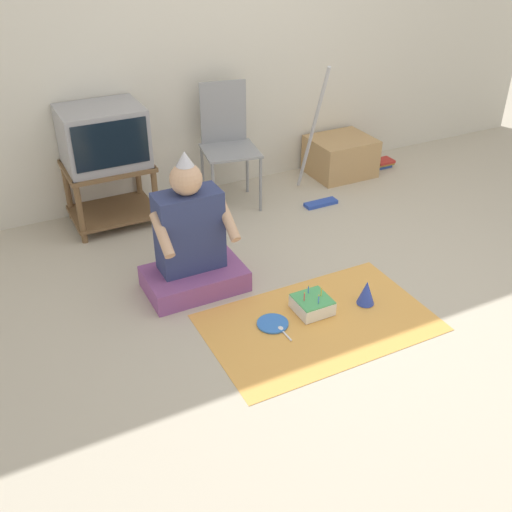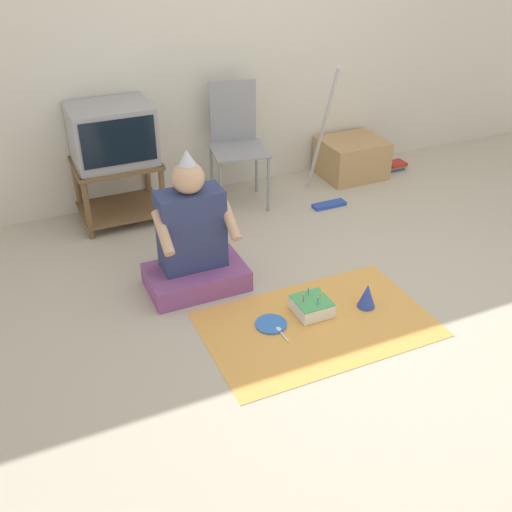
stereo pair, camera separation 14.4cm
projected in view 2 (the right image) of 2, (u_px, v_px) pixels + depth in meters
The scene contains 14 objects.
ground_plane at pixel (368, 301), 3.74m from camera, with size 16.00×16.00×0.00m, color #BCB29E.
wall_back at pixel (241, 29), 4.63m from camera, with size 6.40×0.06×2.55m.
tv_stand at pixel (119, 185), 4.54m from camera, with size 0.62×0.50×0.48m.
tv at pixel (112, 134), 4.33m from camera, with size 0.58×0.47×0.42m.
folding_chair at pixel (236, 136), 4.70m from camera, with size 0.48×0.48×0.95m.
cardboard_box_stack at pixel (352, 158), 5.31m from camera, with size 0.54×0.47×0.33m.
dust_mop at pixel (325, 166), 4.77m from camera, with size 0.28×0.42×1.11m.
book_pile at pixel (395, 166), 5.48m from camera, with size 0.19×0.14×0.07m.
person_seated at pixel (193, 244), 3.74m from camera, with size 0.62×0.41×0.92m.
party_cloth at pixel (317, 324), 3.54m from camera, with size 1.34×0.84×0.01m.
birthday_cake at pixel (312, 306), 3.61m from camera, with size 0.21×0.21×0.15m.
party_hat_blue at pixel (367, 295), 3.65m from camera, with size 0.11×0.11×0.16m.
paper_plate at pixel (271, 324), 3.53m from camera, with size 0.19×0.19×0.01m.
plastic_spoon_near at pixel (280, 331), 3.47m from camera, with size 0.04×0.15×0.01m.
Camera 2 is at (-1.88, -2.49, 2.20)m, focal length 42.00 mm.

